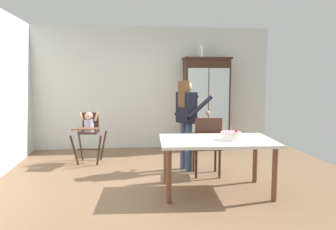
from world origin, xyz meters
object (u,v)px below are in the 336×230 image
object	(u,v)px
adult_person	(187,114)
birthday_cake	(231,136)
china_cabinet	(206,103)
ceramic_vase	(200,52)
dining_table	(216,146)
dining_chair_far_side	(207,143)
high_chair_with_toddler	(89,128)

from	to	relation	value
adult_person	birthday_cake	bearing A→B (deg)	175.11
adult_person	china_cabinet	bearing A→B (deg)	-46.89
ceramic_vase	dining_table	xyz separation A→B (m)	(-0.40, -2.86, -1.49)
adult_person	dining_chair_far_side	xyz separation A→B (m)	(0.25, -0.43, -0.41)
adult_person	dining_table	world-z (taller)	adult_person
china_cabinet	dining_chair_far_side	distance (m)	2.26
china_cabinet	dining_table	world-z (taller)	china_cabinet
china_cabinet	dining_table	bearing A→B (deg)	-101.05
adult_person	dining_chair_far_side	bearing A→B (deg)	-172.63
china_cabinet	high_chair_with_toddler	bearing A→B (deg)	-157.96
ceramic_vase	high_chair_with_toddler	world-z (taller)	ceramic_vase
ceramic_vase	dining_chair_far_side	world-z (taller)	ceramic_vase
high_chair_with_toddler	birthday_cake	xyz separation A→B (m)	(2.09, -1.91, 0.14)
adult_person	dining_table	size ratio (longest dim) A/B	0.96
birthday_cake	dining_chair_far_side	bearing A→B (deg)	100.12
ceramic_vase	high_chair_with_toddler	bearing A→B (deg)	-156.51
dining_table	adult_person	bearing A→B (deg)	100.21
birthday_cake	dining_table	bearing A→B (deg)	163.78
ceramic_vase	birthday_cake	xyz separation A→B (m)	(-0.21, -2.91, -1.35)
adult_person	dining_table	xyz separation A→B (m)	(0.20, -1.13, -0.32)
high_chair_with_toddler	birthday_cake	size ratio (longest dim) A/B	3.39
adult_person	dining_chair_far_side	world-z (taller)	adult_person
china_cabinet	adult_person	world-z (taller)	china_cabinet
china_cabinet	adult_person	xyz separation A→B (m)	(-0.76, -1.72, -0.05)
ceramic_vase	adult_person	size ratio (longest dim) A/B	0.18
adult_person	birthday_cake	distance (m)	1.26
ceramic_vase	china_cabinet	bearing A→B (deg)	-1.31
dining_table	china_cabinet	bearing A→B (deg)	78.95
china_cabinet	birthday_cake	bearing A→B (deg)	-97.31
dining_chair_far_side	china_cabinet	bearing A→B (deg)	-97.81
adult_person	high_chair_with_toddler	bearing A→B (deg)	43.97
china_cabinet	dining_chair_far_side	size ratio (longest dim) A/B	2.11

